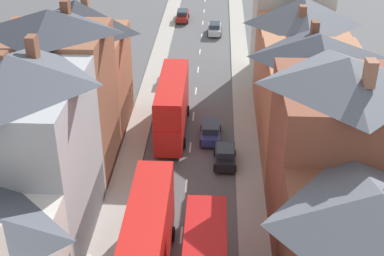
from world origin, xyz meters
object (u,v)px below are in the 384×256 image
(car_near_blue, at_px, (169,76))
(car_parked_left_b, at_px, (225,155))
(car_parked_left_a, at_px, (211,131))
(car_near_silver, at_px, (182,15))
(double_decker_bus_far_approaching, at_px, (172,105))
(car_mid_black, at_px, (215,28))
(double_decker_bus_lead, at_px, (148,239))

(car_near_blue, bearing_deg, car_parked_left_b, -69.59)
(car_parked_left_a, relative_size, car_parked_left_b, 1.13)
(car_near_silver, xyz_separation_m, car_parked_left_a, (4.90, -35.14, 0.00))
(car_parked_left_a, xyz_separation_m, car_parked_left_b, (1.30, -4.23, 0.02))
(double_decker_bus_far_approaching, distance_m, car_parked_left_b, 7.60)
(double_decker_bus_far_approaching, height_order, car_near_blue, double_decker_bus_far_approaching)
(car_near_blue, height_order, car_mid_black, car_mid_black)
(car_near_blue, bearing_deg, car_near_silver, 90.00)
(double_decker_bus_far_approaching, xyz_separation_m, car_parked_left_b, (4.91, -5.47, -1.96))
(car_mid_black, bearing_deg, double_decker_bus_lead, -94.42)
(double_decker_bus_lead, bearing_deg, car_near_silver, 91.41)
(double_decker_bus_far_approaching, bearing_deg, car_parked_left_a, -18.85)
(car_mid_black, relative_size, car_parked_left_b, 1.11)
(double_decker_bus_lead, relative_size, car_near_silver, 2.37)
(car_parked_left_a, distance_m, car_mid_black, 29.24)
(double_decker_bus_far_approaching, distance_m, car_near_blue, 11.44)
(double_decker_bus_far_approaching, xyz_separation_m, car_mid_black, (3.61, 28.01, -1.98))
(car_parked_left_a, bearing_deg, double_decker_bus_lead, -101.67)
(car_mid_black, bearing_deg, car_parked_left_b, -87.78)
(double_decker_bus_lead, height_order, car_near_silver, double_decker_bus_lead)
(double_decker_bus_lead, bearing_deg, car_parked_left_a, 78.33)
(double_decker_bus_lead, xyz_separation_m, car_near_silver, (-1.29, 52.60, -1.98))
(double_decker_bus_far_approaching, xyz_separation_m, car_parked_left_a, (3.61, -1.23, -1.98))
(car_parked_left_b, bearing_deg, car_near_blue, 110.41)
(car_near_blue, distance_m, car_parked_left_b, 17.77)
(double_decker_bus_lead, relative_size, car_parked_left_a, 2.47)
(double_decker_bus_lead, distance_m, car_parked_left_a, 17.95)
(car_near_silver, bearing_deg, car_mid_black, -50.25)
(double_decker_bus_lead, xyz_separation_m, double_decker_bus_far_approaching, (0.00, 18.70, 0.00))
(double_decker_bus_far_approaching, relative_size, car_parked_left_a, 2.47)
(car_mid_black, distance_m, car_parked_left_b, 33.50)
(double_decker_bus_lead, xyz_separation_m, car_parked_left_a, (3.61, 17.47, -1.98))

